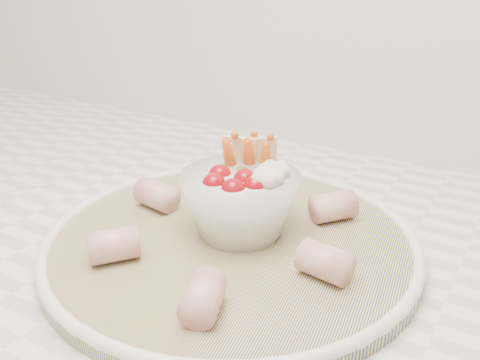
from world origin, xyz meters
The scene contains 3 objects.
serving_platter centered at (0.07, 1.41, 0.93)m, with size 0.43×0.43×0.02m.
veggie_bowl centered at (0.08, 1.43, 0.97)m, with size 0.12×0.12×0.10m.
cured_meat_rolls centered at (0.07, 1.41, 0.95)m, with size 0.27×0.29×0.03m.
Camera 1 is at (0.33, 1.00, 1.21)m, focal length 40.00 mm.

